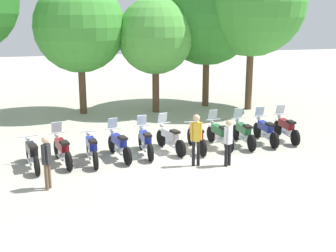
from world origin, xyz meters
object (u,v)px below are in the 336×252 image
(person_2, at_px, (228,139))
(tree_1, at_px, (79,27))
(motorcycle_0, at_px, (32,154))
(motorcycle_8, at_px, (243,132))
(tree_2, at_px, (155,36))
(motorcycle_10, at_px, (286,128))
(person_0, at_px, (47,159))
(motorcycle_7, at_px, (219,134))
(person_1, at_px, (196,136))
(motorcycle_1, at_px, (62,149))
(motorcycle_3, at_px, (119,144))
(motorcycle_9, at_px, (265,130))
(motorcycle_5, at_px, (170,138))
(motorcycle_2, at_px, (92,148))
(motorcycle_6, at_px, (196,137))
(tree_3, at_px, (207,14))
(tree_4, at_px, (253,3))
(motorcycle_4, at_px, (145,141))

(person_2, xyz_separation_m, tree_1, (-4.07, 9.56, 3.45))
(motorcycle_0, xyz_separation_m, motorcycle_8, (7.98, 0.59, 0.01))
(motorcycle_0, relative_size, tree_2, 0.37)
(motorcycle_10, height_order, tree_2, tree_2)
(person_0, xyz_separation_m, person_2, (5.95, 0.52, -0.01))
(motorcycle_7, xyz_separation_m, tree_2, (-0.88, 6.78, 3.41))
(person_1, bearing_deg, motorcycle_1, 81.20)
(motorcycle_3, relative_size, person_1, 1.20)
(person_1, bearing_deg, motorcycle_8, -45.62)
(motorcycle_1, relative_size, tree_2, 0.37)
(person_0, bearing_deg, motorcycle_8, -132.44)
(person_2, bearing_deg, person_1, 48.58)
(motorcycle_1, xyz_separation_m, motorcycle_9, (7.98, 0.48, 0.00))
(person_0, bearing_deg, motorcycle_5, -121.28)
(motorcycle_5, distance_m, motorcycle_9, 4.00)
(person_0, bearing_deg, motorcycle_1, -74.55)
(motorcycle_2, xyz_separation_m, motorcycle_3, (0.99, 0.17, 0.01))
(motorcycle_6, height_order, tree_3, tree_3)
(motorcycle_1, distance_m, person_1, 4.66)
(motorcycle_7, height_order, person_2, person_2)
(motorcycle_9, bearing_deg, motorcycle_3, 95.60)
(motorcycle_5, xyz_separation_m, motorcycle_10, (5.00, 0.19, 0.00))
(motorcycle_1, xyz_separation_m, tree_4, (10.09, 6.55, 5.06))
(motorcycle_7, bearing_deg, motorcycle_0, 90.16)
(person_0, bearing_deg, motorcycle_4, -116.49)
(motorcycle_3, bearing_deg, person_0, 121.45)
(person_0, relative_size, person_2, 1.00)
(motorcycle_2, height_order, tree_2, tree_2)
(motorcycle_2, distance_m, person_1, 3.69)
(motorcycle_10, bearing_deg, tree_3, 9.59)
(motorcycle_8, distance_m, motorcycle_9, 1.00)
(motorcycle_8, relative_size, tree_2, 0.37)
(motorcycle_7, distance_m, tree_2, 7.64)
(person_1, xyz_separation_m, tree_1, (-3.02, 9.26, 3.32))
(motorcycle_0, bearing_deg, motorcycle_7, -95.92)
(motorcycle_4, xyz_separation_m, tree_3, (5.15, 7.74, 4.47))
(motorcycle_6, xyz_separation_m, motorcycle_8, (1.99, 0.11, 0.01))
(motorcycle_6, relative_size, motorcycle_10, 1.00)
(motorcycle_9, bearing_deg, motorcycle_4, 94.50)
(motorcycle_0, bearing_deg, person_1, -113.92)
(motorcycle_8, relative_size, motorcycle_10, 1.00)
(motorcycle_8, distance_m, tree_4, 8.55)
(person_0, bearing_deg, motorcycle_0, -48.51)
(person_2, bearing_deg, tree_4, -54.90)
(motorcycle_8, bearing_deg, person_0, 111.20)
(motorcycle_9, bearing_deg, motorcycle_6, 95.51)
(motorcycle_2, relative_size, motorcycle_6, 1.00)
(person_2, relative_size, tree_3, 0.21)
(motorcycle_0, relative_size, tree_1, 0.32)
(motorcycle_1, bearing_deg, motorcycle_8, -99.13)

